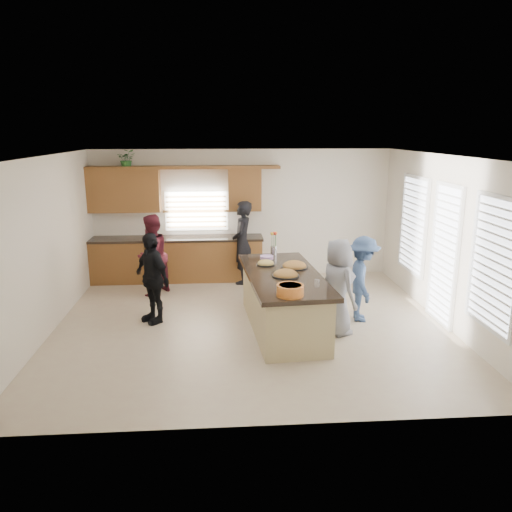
{
  "coord_description": "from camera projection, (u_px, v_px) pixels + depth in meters",
  "views": [
    {
      "loc": [
        -0.49,
        -7.89,
        3.19
      ],
      "look_at": [
        0.1,
        0.15,
        1.15
      ],
      "focal_mm": 35.0,
      "sensor_mm": 36.0,
      "label": 1
    }
  ],
  "objects": [
    {
      "name": "back_cabinetry",
      "position": [
        175.0,
        239.0,
        10.76
      ],
      "size": [
        4.08,
        0.66,
        2.46
      ],
      "color": "brown",
      "rests_on": "ground"
    },
    {
      "name": "plate_stack",
      "position": [
        267.0,
        257.0,
        8.93
      ],
      "size": [
        0.24,
        0.24,
        0.06
      ],
      "primitive_type": "cylinder",
      "color": "#C597DC",
      "rests_on": "island"
    },
    {
      "name": "platter_front",
      "position": [
        286.0,
        275.0,
        7.85
      ],
      "size": [
        0.43,
        0.43,
        0.18
      ],
      "color": "black",
      "rests_on": "island"
    },
    {
      "name": "room_shell",
      "position": [
        251.0,
        213.0,
        7.98
      ],
      "size": [
        6.52,
        6.02,
        2.81
      ],
      "color": "silver",
      "rests_on": "ground"
    },
    {
      "name": "platter_mid",
      "position": [
        294.0,
        266.0,
        8.34
      ],
      "size": [
        0.45,
        0.45,
        0.18
      ],
      "color": "black",
      "rests_on": "island"
    },
    {
      "name": "island",
      "position": [
        283.0,
        302.0,
        8.16
      ],
      "size": [
        1.35,
        2.78,
        0.95
      ],
      "rotation": [
        0.0,
        0.0,
        0.08
      ],
      "color": "tan",
      "rests_on": "ground"
    },
    {
      "name": "floor",
      "position": [
        251.0,
        324.0,
        8.44
      ],
      "size": [
        6.5,
        6.5,
        0.0
      ],
      "primitive_type": "plane",
      "color": "#C2B390",
      "rests_on": "ground"
    },
    {
      "name": "woman_left_back",
      "position": [
        242.0,
        243.0,
        10.54
      ],
      "size": [
        0.54,
        0.72,
        1.76
      ],
      "primitive_type": "imported",
      "rotation": [
        0.0,
        0.0,
        -1.78
      ],
      "color": "black",
      "rests_on": "ground"
    },
    {
      "name": "right_wall_glazing",
      "position": [
        446.0,
        246.0,
        8.21
      ],
      "size": [
        0.06,
        4.0,
        2.25
      ],
      "color": "white",
      "rests_on": "ground"
    },
    {
      "name": "clear_cup",
      "position": [
        317.0,
        283.0,
        7.32
      ],
      "size": [
        0.08,
        0.08,
        0.11
      ],
      "primitive_type": "cylinder",
      "color": "white",
      "rests_on": "island"
    },
    {
      "name": "woman_left_front",
      "position": [
        152.0,
        278.0,
        8.39
      ],
      "size": [
        0.87,
        0.94,
        1.55
      ],
      "primitive_type": "imported",
      "rotation": [
        0.0,
        0.0,
        -0.89
      ],
      "color": "black",
      "rests_on": "ground"
    },
    {
      "name": "woman_right_back",
      "position": [
        363.0,
        279.0,
        8.47
      ],
      "size": [
        0.69,
        1.03,
        1.47
      ],
      "primitive_type": "imported",
      "rotation": [
        0.0,
        0.0,
        1.4
      ],
      "color": "#354C74",
      "rests_on": "ground"
    },
    {
      "name": "potted_plant",
      "position": [
        127.0,
        159.0,
        10.36
      ],
      "size": [
        0.39,
        0.35,
        0.4
      ],
      "primitive_type": "imported",
      "rotation": [
        0.0,
        0.0,
        0.1
      ],
      "color": "#2C6829",
      "rests_on": "back_cabinetry"
    },
    {
      "name": "woman_left_mid",
      "position": [
        152.0,
        255.0,
        9.8
      ],
      "size": [
        0.9,
        0.97,
        1.61
      ],
      "primitive_type": "imported",
      "rotation": [
        0.0,
        0.0,
        -2.06
      ],
      "color": "maroon",
      "rests_on": "ground"
    },
    {
      "name": "flower_vase",
      "position": [
        274.0,
        242.0,
        9.19
      ],
      "size": [
        0.14,
        0.14,
        0.43
      ],
      "color": "silver",
      "rests_on": "island"
    },
    {
      "name": "salad_bowl",
      "position": [
        290.0,
        290.0,
        6.92
      ],
      "size": [
        0.38,
        0.38,
        0.16
      ],
      "color": "orange",
      "rests_on": "island"
    },
    {
      "name": "platter_back",
      "position": [
        266.0,
        264.0,
        8.51
      ],
      "size": [
        0.32,
        0.32,
        0.13
      ],
      "color": "black",
      "rests_on": "island"
    },
    {
      "name": "woman_right_front",
      "position": [
        338.0,
        287.0,
        7.9
      ],
      "size": [
        0.74,
        0.89,
        1.55
      ],
      "primitive_type": "imported",
      "rotation": [
        0.0,
        0.0,
        1.95
      ],
      "color": "slate",
      "rests_on": "ground"
    }
  ]
}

